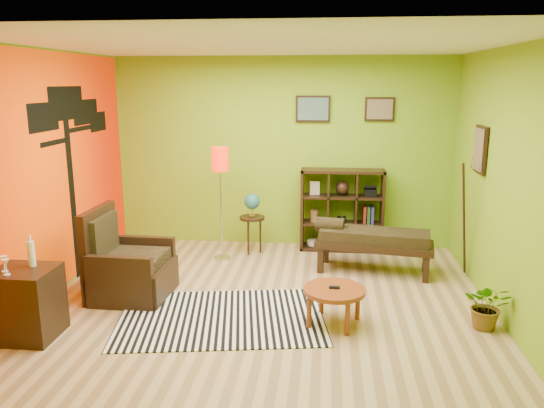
# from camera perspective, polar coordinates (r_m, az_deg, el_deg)

# --- Properties ---
(ground) EXTENTS (5.00, 5.00, 0.00)m
(ground) POSITION_cam_1_polar(r_m,az_deg,el_deg) (6.11, -0.78, -10.44)
(ground) COLOR tan
(ground) RESTS_ON ground
(room_shell) EXTENTS (5.04, 4.54, 2.82)m
(room_shell) POSITION_cam_1_polar(r_m,az_deg,el_deg) (5.67, -1.76, 6.62)
(room_shell) COLOR #77A619
(room_shell) RESTS_ON ground
(zebra_rug) EXTENTS (2.34, 1.75, 0.01)m
(zebra_rug) POSITION_cam_1_polar(r_m,az_deg,el_deg) (5.74, -5.45, -12.04)
(zebra_rug) COLOR white
(zebra_rug) RESTS_ON ground
(coffee_table) EXTENTS (0.63, 0.63, 0.41)m
(coffee_table) POSITION_cam_1_polar(r_m,az_deg,el_deg) (5.50, 6.71, -9.51)
(coffee_table) COLOR brown
(coffee_table) RESTS_ON ground
(armchair) EXTENTS (0.88, 0.88, 1.04)m
(armchair) POSITION_cam_1_polar(r_m,az_deg,el_deg) (6.39, -15.35, -6.82)
(armchair) COLOR black
(armchair) RESTS_ON ground
(side_cabinet) EXTENTS (0.58, 0.53, 1.01)m
(side_cabinet) POSITION_cam_1_polar(r_m,az_deg,el_deg) (5.72, -24.98, -9.62)
(side_cabinet) COLOR black
(side_cabinet) RESTS_ON ground
(floor_lamp) EXTENTS (0.24, 0.24, 1.57)m
(floor_lamp) POSITION_cam_1_polar(r_m,az_deg,el_deg) (7.23, -5.59, 3.72)
(floor_lamp) COLOR silver
(floor_lamp) RESTS_ON ground
(globe_table) EXTENTS (0.36, 0.36, 0.88)m
(globe_table) POSITION_cam_1_polar(r_m,az_deg,el_deg) (7.59, -2.16, -0.46)
(globe_table) COLOR black
(globe_table) RESTS_ON ground
(cube_shelf) EXTENTS (1.20, 0.35, 1.20)m
(cube_shelf) POSITION_cam_1_polar(r_m,az_deg,el_deg) (7.82, 7.62, -0.65)
(cube_shelf) COLOR black
(cube_shelf) RESTS_ON ground
(bench) EXTENTS (1.56, 0.77, 0.69)m
(bench) POSITION_cam_1_polar(r_m,az_deg,el_deg) (7.00, 10.59, -3.73)
(bench) COLOR black
(bench) RESTS_ON ground
(potted_plant) EXTENTS (0.57, 0.60, 0.38)m
(potted_plant) POSITION_cam_1_polar(r_m,az_deg,el_deg) (5.83, 22.14, -10.57)
(potted_plant) COLOR #26661E
(potted_plant) RESTS_ON ground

